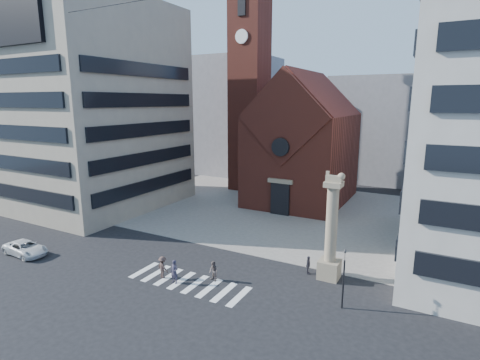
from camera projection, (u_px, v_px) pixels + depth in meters
name	position (u px, v px, depth m)	size (l,w,h in m)	color
ground	(204.00, 266.00, 32.06)	(120.00, 120.00, 0.00)	black
piazza	(286.00, 210.00, 48.40)	(46.00, 30.00, 0.05)	gray
zebra_crossing	(188.00, 282.00, 29.22)	(10.20, 3.20, 0.01)	white
church	(304.00, 144.00, 51.94)	(12.00, 16.65, 18.00)	maroon
campanile	(250.00, 89.00, 57.55)	(5.50, 5.50, 31.20)	maroon
building_left	(93.00, 108.00, 49.17)	(18.00, 20.00, 26.00)	#9F927B
bg_block_left	(232.00, 116.00, 73.51)	(16.00, 14.00, 22.00)	gray
bg_block_mid	(374.00, 129.00, 66.10)	(14.00, 12.00, 18.00)	gray
lion_column	(331.00, 237.00, 29.26)	(1.63, 1.60, 8.68)	gray
traffic_light	(344.00, 277.00, 25.13)	(0.13, 0.16, 4.30)	black
white_car	(26.00, 248.00, 34.34)	(2.11, 4.58, 1.27)	silver
pedestrian_0	(174.00, 272.00, 28.94)	(0.69, 0.45, 1.88)	#312C3E
pedestrian_1	(214.00, 271.00, 29.31)	(0.78, 0.61, 1.61)	#61524D
pedestrian_2	(308.00, 265.00, 30.55)	(0.89, 0.37, 1.52)	#2E2B34
pedestrian_3	(163.00, 267.00, 29.86)	(1.16, 0.67, 1.79)	#44322D
scooter_0	(242.00, 203.00, 50.20)	(0.62, 1.78, 0.93)	black
scooter_1	(253.00, 204.00, 49.45)	(0.49, 1.73, 1.04)	black
scooter_2	(264.00, 206.00, 48.73)	(0.62, 1.78, 0.93)	black
scooter_3	(275.00, 207.00, 47.99)	(0.49, 1.73, 1.04)	black
scooter_4	(286.00, 209.00, 47.26)	(0.62, 1.78, 0.93)	black
scooter_5	(298.00, 210.00, 46.52)	(0.49, 1.73, 1.04)	black
scooter_6	(310.00, 212.00, 45.80)	(0.62, 1.78, 0.93)	black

